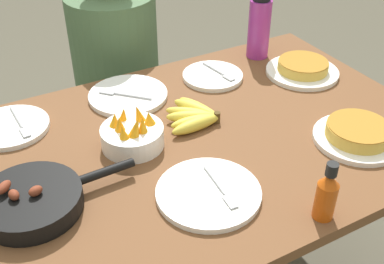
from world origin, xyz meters
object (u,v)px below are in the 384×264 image
empty_plate_far_left (213,76)px  empty_plate_mid_edge (11,127)px  frittata_plate_side (303,69)px  empty_plate_near_front (128,95)px  skillet (33,201)px  hot_sauce_bottle (327,194)px  banana_bunch (196,116)px  person_figure (120,98)px  water_bottle (259,26)px  frittata_plate_center (358,134)px  empty_plate_far_right (209,193)px  fruit_bowl_mango (132,134)px

empty_plate_far_left → empty_plate_mid_edge: 0.70m
frittata_plate_side → empty_plate_near_front: frittata_plate_side is taller
skillet → hot_sauce_bottle: 0.70m
banana_bunch → person_figure: size_ratio=0.16×
empty_plate_far_left → water_bottle: water_bottle is taller
frittata_plate_center → empty_plate_mid_edge: size_ratio=1.09×
empty_plate_far_left → empty_plate_far_right: bearing=-121.9°
hot_sauce_bottle → skillet: bearing=149.1°
empty_plate_near_front → water_bottle: (0.56, 0.05, 0.11)m
person_figure → empty_plate_far_left: bearing=-65.1°
banana_bunch → fruit_bowl_mango: size_ratio=1.04×
water_bottle → person_figure: 0.69m
banana_bunch → empty_plate_near_front: size_ratio=0.72×
empty_plate_far_left → person_figure: size_ratio=0.18×
frittata_plate_side → empty_plate_far_left: size_ratio=1.21×
skillet → person_figure: (0.52, 0.80, -0.29)m
empty_plate_far_right → hot_sauce_bottle: bearing=-43.8°
empty_plate_mid_edge → empty_plate_near_front: bearing=0.3°
empty_plate_near_front → hot_sauce_bottle: hot_sauce_bottle is taller
skillet → fruit_bowl_mango: (0.31, 0.12, 0.01)m
frittata_plate_side → fruit_bowl_mango: 0.72m
banana_bunch → empty_plate_far_left: bearing=48.2°
empty_plate_near_front → empty_plate_far_right: bearing=-90.9°
water_bottle → empty_plate_mid_edge: bearing=-176.9°
empty_plate_far_left → person_figure: 0.55m
banana_bunch → hot_sauce_bottle: (0.07, -0.51, 0.05)m
empty_plate_far_right → person_figure: person_figure is taller
empty_plate_far_left → frittata_plate_side: bearing=-23.6°
frittata_plate_side → skillet: bearing=-167.5°
person_figure → frittata_plate_side: bearing=-48.6°
empty_plate_mid_edge → fruit_bowl_mango: fruit_bowl_mango is taller
empty_plate_mid_edge → person_figure: size_ratio=0.19×
empty_plate_far_left → skillet: bearing=-153.6°
hot_sauce_bottle → water_bottle: bearing=65.1°
banana_bunch → empty_plate_near_front: banana_bunch is taller
fruit_bowl_mango → empty_plate_near_front: bearing=70.3°
empty_plate_far_right → frittata_plate_side: bearing=32.1°
banana_bunch → frittata_plate_side: size_ratio=0.72×
empty_plate_near_front → empty_plate_mid_edge: 0.38m
empty_plate_far_right → person_figure: bearing=82.8°
banana_bunch → empty_plate_mid_edge: (-0.51, 0.23, -0.01)m
water_bottle → hot_sauce_bottle: water_bottle is taller
frittata_plate_side → empty_plate_mid_edge: frittata_plate_side is taller
banana_bunch → water_bottle: size_ratio=0.73×
skillet → frittata_plate_side: 1.05m
frittata_plate_center → empty_plate_far_right: 0.50m
skillet → empty_plate_far_right: bearing=-24.3°
empty_plate_far_right → fruit_bowl_mango: 0.30m
frittata_plate_center → empty_plate_near_front: bearing=131.5°
empty_plate_near_front → empty_plate_far_right: (-0.01, -0.54, -0.00)m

